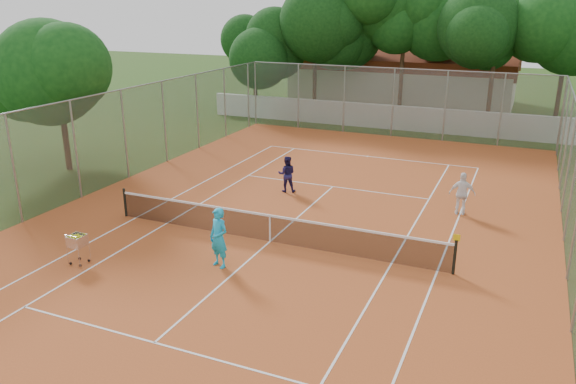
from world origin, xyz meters
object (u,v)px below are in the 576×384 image
at_px(tennis_net, 270,228).
at_px(player_far_left, 287,174).
at_px(player_far_right, 462,194).
at_px(clubhouse, 404,75).
at_px(ball_hopper, 78,248).
at_px(player_near, 219,238).

distance_m(tennis_net, player_far_left, 5.27).
bearing_deg(player_far_right, tennis_net, 36.33).
xyz_separation_m(clubhouse, ball_hopper, (-2.63, -32.82, -1.67)).
bearing_deg(player_near, clubhouse, 110.26).
distance_m(clubhouse, player_far_right, 25.02).
distance_m(player_far_left, ball_hopper, 9.35).
xyz_separation_m(tennis_net, player_far_right, (5.49, 5.16, 0.32)).
xyz_separation_m(player_far_right, ball_hopper, (-10.12, -8.98, -0.30)).
distance_m(player_far_right, ball_hopper, 13.53).
relative_size(player_near, ball_hopper, 1.81).
height_order(tennis_net, player_far_left, player_far_left).
height_order(player_near, player_far_right, player_near).
bearing_deg(clubhouse, player_far_left, -88.99).
xyz_separation_m(clubhouse, player_far_right, (7.49, -23.84, -1.37)).
height_order(player_far_left, player_far_right, player_far_right).
xyz_separation_m(player_near, ball_hopper, (-4.01, -1.56, -0.42)).
relative_size(clubhouse, ball_hopper, 16.06).
bearing_deg(player_far_left, tennis_net, 86.03).
xyz_separation_m(tennis_net, player_far_left, (-1.58, 5.02, 0.27)).
bearing_deg(player_far_right, ball_hopper, 34.66).
bearing_deg(player_near, player_far_left, 115.21).
height_order(tennis_net, clubhouse, clubhouse).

